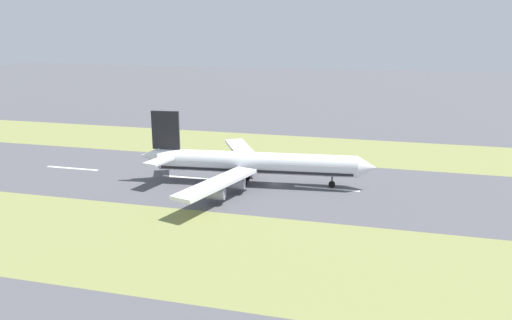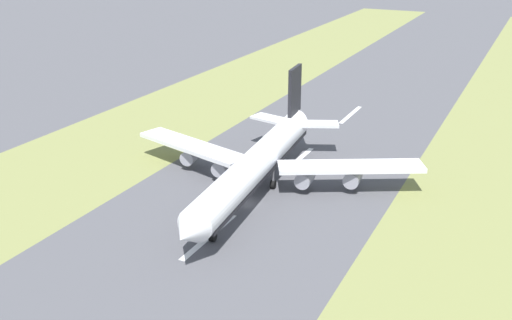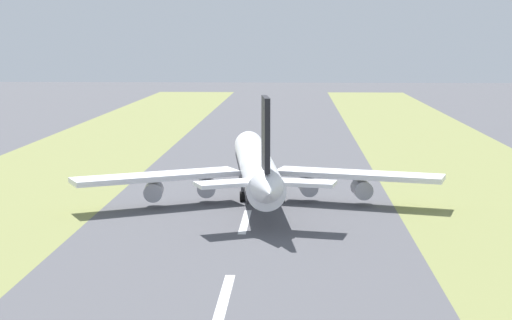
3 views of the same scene
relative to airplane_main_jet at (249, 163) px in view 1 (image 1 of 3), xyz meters
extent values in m
plane|color=#4C4C51|center=(-1.00, 7.48, -6.02)|extent=(800.00, 800.00, 0.00)
cube|color=olive|center=(-46.00, 7.48, -6.02)|extent=(40.00, 600.00, 0.01)
cube|color=olive|center=(44.00, 7.48, -6.02)|extent=(40.00, 600.00, 0.01)
cube|color=silver|center=(-1.00, -58.10, -6.01)|extent=(1.20, 18.00, 0.01)
cube|color=silver|center=(-1.00, -18.10, -6.01)|extent=(1.20, 18.00, 0.01)
cube|color=silver|center=(-1.00, 21.90, -6.01)|extent=(1.20, 18.00, 0.01)
cylinder|color=white|center=(-0.19, 1.90, 0.18)|extent=(11.65, 56.32, 6.00)
cone|color=white|center=(-3.29, 32.24, 0.18)|extent=(6.36, 5.57, 5.88)
cone|color=white|center=(2.95, -28.94, 0.98)|extent=(5.68, 6.49, 5.10)
cube|color=black|center=(-0.19, 1.90, -1.47)|extent=(11.13, 54.06, 0.70)
cube|color=white|center=(-16.87, -7.06, -0.72)|extent=(28.45, 18.84, 0.90)
cube|color=white|center=(17.95, -3.51, -0.72)|extent=(29.52, 13.84, 0.90)
cylinder|color=#93939E|center=(-8.74, -3.00, -3.17)|extent=(3.67, 5.10, 3.20)
cylinder|color=#93939E|center=(-17.34, -7.39, -3.17)|extent=(3.67, 5.10, 3.20)
cylinder|color=#93939E|center=(9.17, -1.17, -3.17)|extent=(3.67, 5.10, 3.20)
cylinder|color=#93939E|center=(18.47, -3.74, -3.17)|extent=(3.67, 5.10, 3.20)
cube|color=black|center=(2.44, -23.97, 8.68)|extent=(1.61, 8.04, 11.00)
cube|color=white|center=(-3.03, -24.53, 1.18)|extent=(10.93, 8.06, 0.60)
cube|color=white|center=(7.92, -23.41, 1.18)|extent=(10.70, 6.41, 0.60)
cylinder|color=#59595E|center=(-2.35, 23.07, -3.52)|extent=(0.50, 0.50, 3.20)
cylinder|color=black|center=(-2.35, 23.07, -5.12)|extent=(1.08, 1.88, 1.80)
cylinder|color=#59595E|center=(-2.48, -1.35, -3.52)|extent=(0.50, 0.50, 3.20)
cylinder|color=black|center=(-2.48, -1.35, -5.12)|extent=(1.08, 1.88, 1.80)
cylinder|color=#59595E|center=(2.70, -0.83, -3.52)|extent=(0.50, 0.50, 3.20)
cylinder|color=black|center=(2.70, -0.83, -5.12)|extent=(1.08, 1.88, 1.80)
camera|label=1|loc=(130.25, 36.11, 37.14)|focal=35.00mm
camera|label=2|loc=(-48.23, 100.62, 43.76)|focal=42.00mm
camera|label=3|loc=(6.81, -150.55, 22.82)|focal=60.00mm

